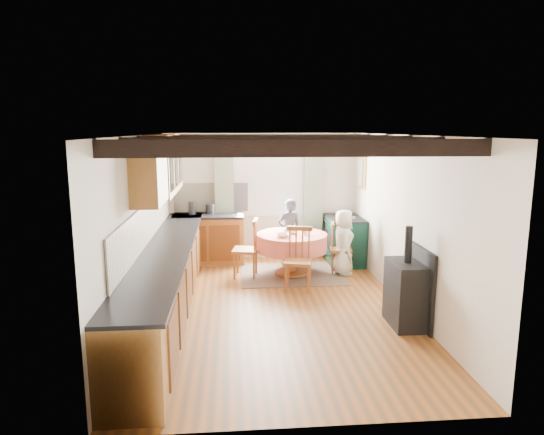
{
  "coord_description": "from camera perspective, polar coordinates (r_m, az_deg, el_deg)",
  "views": [
    {
      "loc": [
        -0.61,
        -6.4,
        2.49
      ],
      "look_at": [
        0.0,
        0.8,
        1.15
      ],
      "focal_mm": 31.86,
      "sensor_mm": 36.0,
      "label": 1
    }
  ],
  "objects": [
    {
      "name": "chair_near",
      "position": [
        7.48,
        3.1,
        -4.97
      ],
      "size": [
        0.52,
        0.53,
        0.99
      ],
      "primitive_type": null,
      "rotation": [
        0.0,
        0.0,
        -0.24
      ],
      "color": "#975D2B",
      "rests_on": "floor"
    },
    {
      "name": "chair_left",
      "position": [
        8.17,
        -3.18,
        -3.61
      ],
      "size": [
        0.51,
        0.5,
        1.0
      ],
      "primitive_type": null,
      "rotation": [
        0.0,
        0.0,
        -1.74
      ],
      "color": "#975D2B",
      "rests_on": "floor"
    },
    {
      "name": "ceiling",
      "position": [
        6.43,
        0.61,
        9.71
      ],
      "size": [
        3.6,
        5.5,
        0.0
      ],
      "primitive_type": "cube",
      "color": "white",
      "rests_on": "ground"
    },
    {
      "name": "window_frame",
      "position": [
        9.2,
        -0.39,
        4.96
      ],
      "size": [
        1.34,
        0.03,
        1.54
      ],
      "primitive_type": "cube",
      "color": "white",
      "rests_on": "wall_back"
    },
    {
      "name": "curtain_rod",
      "position": [
        9.08,
        -0.36,
        8.68
      ],
      "size": [
        2.0,
        0.03,
        0.03
      ],
      "primitive_type": "cylinder",
      "rotation": [
        0.0,
        1.57,
        0.0
      ],
      "color": "black",
      "rests_on": "wall_back"
    },
    {
      "name": "beam_b",
      "position": [
        5.43,
        1.61,
        8.62
      ],
      "size": [
        3.6,
        0.16,
        0.16
      ],
      "primitive_type": "cube",
      "color": "black",
      "rests_on": "ceiling"
    },
    {
      "name": "base_cabinet_back",
      "position": [
        9.09,
        -7.5,
        -2.62
      ],
      "size": [
        1.3,
        0.6,
        0.88
      ],
      "primitive_type": "cube",
      "color": "olive",
      "rests_on": "floor"
    },
    {
      "name": "window_pane",
      "position": [
        9.21,
        -0.39,
        4.96
      ],
      "size": [
        1.2,
        0.01,
        1.4
      ],
      "primitive_type": "cube",
      "color": "white",
      "rests_on": "wall_back"
    },
    {
      "name": "splash_back",
      "position": [
        9.22,
        -7.22,
        2.38
      ],
      "size": [
        1.4,
        0.02,
        0.55
      ],
      "primitive_type": "cube",
      "color": "beige",
      "rests_on": "wall_back"
    },
    {
      "name": "child_right",
      "position": [
        8.38,
        8.42,
        -2.9
      ],
      "size": [
        0.37,
        0.56,
        1.13
      ],
      "primitive_type": "imported",
      "rotation": [
        0.0,
        0.0,
        1.55
      ],
      "color": "silver",
      "rests_on": "floor"
    },
    {
      "name": "beam_c",
      "position": [
        6.43,
        0.61,
        8.91
      ],
      "size": [
        3.6,
        0.16,
        0.16
      ],
      "primitive_type": "cube",
      "color": "black",
      "rests_on": "ceiling"
    },
    {
      "name": "base_cabinet_left",
      "position": [
        6.77,
        -12.27,
        -7.34
      ],
      "size": [
        0.6,
        5.3,
        0.88
      ],
      "primitive_type": "cube",
      "color": "olive",
      "rests_on": "floor"
    },
    {
      "name": "wall_front",
      "position": [
        3.91,
        4.42,
        -8.73
      ],
      "size": [
        3.6,
        0.0,
        2.4
      ],
      "primitive_type": "cube",
      "color": "silver",
      "rests_on": "ground"
    },
    {
      "name": "wall_back",
      "position": [
        9.26,
        -1.01,
        2.49
      ],
      "size": [
        3.6,
        0.0,
        2.4
      ],
      "primitive_type": "cube",
      "color": "silver",
      "rests_on": "ground"
    },
    {
      "name": "cast_iron_stove",
      "position": [
        6.36,
        15.64,
        -6.73
      ],
      "size": [
        0.39,
        0.65,
        1.3
      ],
      "primitive_type": null,
      "color": "black",
      "rests_on": "floor"
    },
    {
      "name": "aga_range",
      "position": [
        9.1,
        8.51,
        -2.6
      ],
      "size": [
        0.62,
        0.96,
        0.89
      ],
      "primitive_type": null,
      "color": "black",
      "rests_on": "floor"
    },
    {
      "name": "wall_plate",
      "position": [
        9.3,
        5.49,
        5.58
      ],
      "size": [
        0.3,
        0.02,
        0.3
      ],
      "primitive_type": "cylinder",
      "rotation": [
        1.57,
        0.0,
        0.0
      ],
      "color": "silver",
      "rests_on": "wall_back"
    },
    {
      "name": "curtain_left",
      "position": [
        9.15,
        -5.66,
        1.72
      ],
      "size": [
        0.35,
        0.1,
        2.1
      ],
      "primitive_type": "cube",
      "color": "gray",
      "rests_on": "wall_back"
    },
    {
      "name": "floor",
      "position": [
        6.89,
        0.57,
        -10.67
      ],
      "size": [
        3.6,
        5.5,
        0.0
      ],
      "primitive_type": "cube",
      "color": "#9F551D",
      "rests_on": "ground"
    },
    {
      "name": "beam_a",
      "position": [
        4.44,
        3.06,
        8.2
      ],
      "size": [
        3.6,
        0.16,
        0.16
      ],
      "primitive_type": "cube",
      "color": "black",
      "rests_on": "ceiling"
    },
    {
      "name": "worktop_left",
      "position": [
        6.65,
        -12.25,
        -3.57
      ],
      "size": [
        0.64,
        5.3,
        0.04
      ],
      "primitive_type": "cube",
      "color": "black",
      "rests_on": "base_cabinet_left"
    },
    {
      "name": "rug",
      "position": [
        8.39,
        2.33,
        -6.73
      ],
      "size": [
        1.75,
        1.36,
        0.01
      ],
      "primitive_type": "cube",
      "color": "brown",
      "rests_on": "floor"
    },
    {
      "name": "bowl_b",
      "position": [
        8.22,
        2.14,
        -1.68
      ],
      "size": [
        0.27,
        0.27,
        0.06
      ],
      "primitive_type": "imported",
      "rotation": [
        0.0,
        0.0,
        5.8
      ],
      "color": "silver",
      "rests_on": "dining_table"
    },
    {
      "name": "child_far",
      "position": [
        8.88,
        2.05,
        -1.69
      ],
      "size": [
        0.51,
        0.39,
        1.23
      ],
      "primitive_type": "imported",
      "rotation": [
        0.0,
        0.0,
        3.39
      ],
      "color": "#2E353C",
      "rests_on": "floor"
    },
    {
      "name": "wall_cabinet_solid",
      "position": [
        6.21,
        -14.33,
        4.74
      ],
      "size": [
        0.34,
        0.9,
        0.7
      ],
      "primitive_type": "cube",
      "color": "olive",
      "rests_on": "wall_left"
    },
    {
      "name": "wall_picture",
      "position": [
        9.05,
        10.47,
        5.32
      ],
      "size": [
        0.04,
        0.5,
        0.6
      ],
      "primitive_type": "cube",
      "color": "gold",
      "rests_on": "wall_right"
    },
    {
      "name": "curtain_right",
      "position": [
        9.28,
        4.89,
        1.86
      ],
      "size": [
        0.35,
        0.1,
        2.1
      ],
      "primitive_type": "cube",
      "color": "gray",
      "rests_on": "wall_back"
    },
    {
      "name": "bowl_a",
      "position": [
        7.95,
        1.28,
        -2.12
      ],
      "size": [
        0.23,
        0.23,
        0.06
      ],
      "primitive_type": "imported",
      "rotation": [
        0.0,
        0.0,
        4.7
      ],
      "color": "silver",
      "rests_on": "dining_table"
    },
    {
      "name": "wall_cabinet_glass",
      "position": [
        7.68,
        -12.54,
        6.23
      ],
      "size": [
        0.34,
        1.8,
        0.9
      ],
      "primitive_type": "cube",
      "color": "olive",
      "rests_on": "wall_left"
    },
    {
      "name": "canister_tall",
      "position": [
        9.05,
        -9.42,
        1.11
      ],
      "size": [
        0.14,
        0.14,
        0.23
      ],
      "primitive_type": "cylinder",
      "color": "#262628",
      "rests_on": "worktop_back"
    },
    {
      "name": "worktop_back",
      "position": [
        8.98,
        -7.57,
        0.21
      ],
      "size": [
        1.3,
        0.64,
        0.04
      ],
      "primitive_type": "cube",
      "color": "black",
      "rests_on": "base_cabinet_back"
    },
    {
      "name": "splash_left",
      "position": [
        6.92,
        -14.5,
        -0.57
      ],
      "size": [
        0.02,
        4.5,
        0.55
      ],
      "primitive_type": "cube",
      "color": "beige",
      "rests_on": "wall_left"
    },
    {
      "name": "wall_right",
      "position": [
        6.95,
        15.52,
        -0.56
      ],
      "size": [
        0.0,
        5.5,
        2.4
      ],
      "primitive_type": "cube",
      "color": "silver",
      "rests_on": "ground"
    },
    {
      "name": "cup",
      "position": [
        8.13,
        3.96,
        -1.76
      ],
      "size": [
        0.11,
        0.11,
        0.09
      ],
      "primitive_type": "imported",
      "rotation": [
        0.0,
        0.0,
        2.93
      ],
      "color": "silver",
      "rests_on": "dining_table"
    },
    {
      "name": "canister_wide",
      "position": [
        9.05,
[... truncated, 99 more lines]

